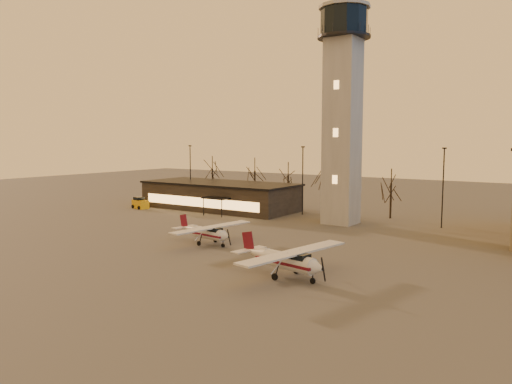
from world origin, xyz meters
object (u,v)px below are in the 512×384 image
cessna_front (290,265)px  control_tower (343,99)px  terminal (220,196)px  cessna_rear (210,235)px  service_cart (140,204)px

cessna_front → control_tower: bearing=116.7°
terminal → cessna_rear: terminal is taller
cessna_rear → control_tower: bearing=82.2°
control_tower → cessna_rear: size_ratio=3.11×
control_tower → cessna_front: control_tower is taller
terminal → cessna_front: 41.20m
terminal → service_cart: bearing=-148.2°
control_tower → cessna_rear: 26.04m
control_tower → service_cart: 36.84m
control_tower → service_cart: size_ratio=10.14×
service_cart → cessna_rear: bearing=-16.2°
cessna_front → service_cart: 46.14m
control_tower → terminal: control_tower is taller
control_tower → service_cart: (-33.02, -4.85, -15.62)m
cessna_rear → service_cart: bearing=158.9°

